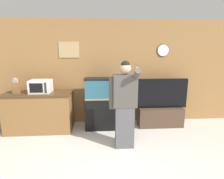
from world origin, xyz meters
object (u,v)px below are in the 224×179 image
Objects in this scene: counter_island at (40,112)px; person_standing at (124,104)px; tv_on_stand at (160,112)px; aquarium_on_stand at (102,104)px; microwave at (41,86)px; knife_block at (16,88)px.

person_standing is at bearing -25.23° from counter_island.
tv_on_stand is at bearing 1.50° from counter_island.
microwave is at bearing -179.09° from aquarium_on_stand.
tv_on_stand is 1.49m from person_standing.
microwave reaches higher than tv_on_stand.
aquarium_on_stand is at bearing 2.66° from knife_block.
aquarium_on_stand is 1.02m from person_standing.
counter_island is at bearing -178.50° from tv_on_stand.
microwave is at bearing 0.75° from counter_island.
tv_on_stand is (3.34, 0.14, -0.69)m from knife_block.
knife_block is at bearing 160.63° from person_standing.
knife_block reaches higher than tv_on_stand.
aquarium_on_stand is (1.46, 0.02, 0.16)m from counter_island.
person_standing is (1.86, -0.88, 0.41)m from counter_island.
microwave is 1.29× the size of knife_block.
person_standing is at bearing -66.01° from aquarium_on_stand.
knife_block is at bearing -172.70° from microwave.
person_standing reaches higher than tv_on_stand.
aquarium_on_stand is 1.46m from tv_on_stand.
counter_island is 3.36× the size of microwave.
tv_on_stand is (1.43, 0.05, -0.26)m from aquarium_on_stand.
counter_island is 4.33× the size of knife_block.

